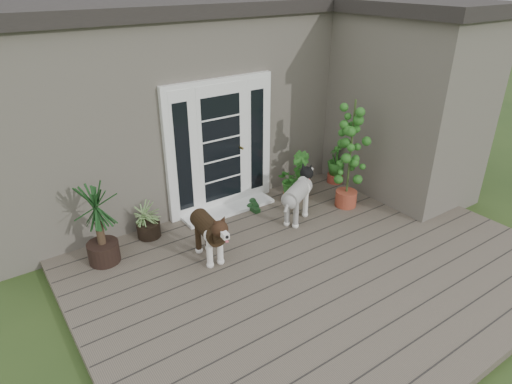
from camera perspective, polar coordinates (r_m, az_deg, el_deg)
deck at (r=6.25m, az=7.95°, el=-9.60°), size 6.20×4.60×0.12m
house_main at (r=8.90m, az=-10.41°, el=11.99°), size 7.40×4.00×3.10m
roof_main at (r=8.65m, az=-11.36°, el=22.62°), size 7.60×4.20×0.20m
house_wing at (r=8.28m, az=18.64°, el=9.97°), size 1.60×2.40×3.10m
roof_wing at (r=8.01m, az=20.45°, el=21.30°), size 1.80×2.60×0.20m
door_unit at (r=7.17m, az=-4.56°, el=5.84°), size 1.90×0.14×2.15m
door_step at (r=7.45m, az=-3.49°, el=-2.18°), size 1.60×0.40×0.05m
brindle_dog at (r=6.12m, az=-6.08°, el=-5.56°), size 0.45×0.90×0.72m
white_dog at (r=7.02m, az=5.23°, el=-1.05°), size 0.94×0.74×0.72m
spider_plant at (r=6.79m, az=-13.69°, el=-3.27°), size 0.74×0.74×0.62m
yucca at (r=6.26m, az=-19.42°, el=-3.98°), size 0.98×0.98×1.16m
herb_a at (r=7.64m, az=4.39°, el=0.81°), size 0.64×0.64×0.58m
herb_b at (r=7.90m, az=5.79°, el=1.58°), size 0.46×0.46×0.57m
herb_c at (r=8.46m, az=10.19°, el=3.21°), size 0.57×0.57×0.62m
sapling at (r=7.37m, az=11.96°, el=4.85°), size 0.69×0.69×1.90m
clog_left at (r=7.42m, az=-0.31°, el=-2.10°), size 0.16×0.30×0.09m
clog_right at (r=7.56m, az=-0.23°, el=-1.52°), size 0.23×0.33×0.09m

